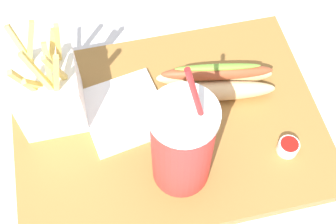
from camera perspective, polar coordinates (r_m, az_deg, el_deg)
name	(u,v)px	position (r m, az deg, el deg)	size (l,w,h in m)	color
ground_plane	(168,131)	(0.73, 0.00, -2.40)	(2.40, 2.40, 0.02)	silver
food_tray	(168,125)	(0.72, 0.00, -1.64)	(0.47, 0.34, 0.02)	olive
soda_cup	(186,144)	(0.60, 2.21, -4.01)	(0.09, 0.09, 0.24)	red
fries_basket	(49,93)	(0.70, -14.48, 2.32)	(0.09, 0.10, 0.18)	white
hot_dog_1	(216,81)	(0.72, 5.92, 3.86)	(0.19, 0.09, 0.07)	#E5C689
ketchup_cup_1	(35,74)	(0.78, -16.17, 4.51)	(0.03, 0.03, 0.02)	white
ketchup_cup_2	(288,147)	(0.70, 14.69, -4.19)	(0.03, 0.03, 0.02)	white
napkin_stack	(124,112)	(0.72, -5.44, 0.05)	(0.12, 0.13, 0.01)	white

